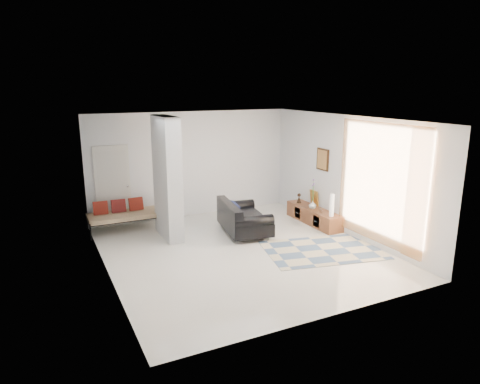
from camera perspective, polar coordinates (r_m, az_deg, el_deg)
name	(u,v)px	position (r m, az deg, el deg)	size (l,w,h in m)	color
floor	(241,251)	(9.25, 0.16, -7.87)	(6.00, 6.00, 0.00)	beige
ceiling	(241,119)	(8.61, 0.17, 9.70)	(6.00, 6.00, 0.00)	white
wall_back	(192,164)	(11.54, -6.43, 3.69)	(6.00, 6.00, 0.00)	white
wall_front	(332,230)	(6.38, 12.18, -5.01)	(6.00, 6.00, 0.00)	white
wall_left	(104,203)	(8.04, -17.72, -1.41)	(6.00, 6.00, 0.00)	white
wall_right	(347,176)	(10.31, 14.03, 2.13)	(6.00, 6.00, 0.00)	white
partition_column	(167,178)	(9.90, -9.69, 1.87)	(0.35, 1.20, 2.80)	#B1B6B8
hallway_door	(113,186)	(11.07, -16.59, 0.74)	(0.85, 0.06, 2.04)	silver
curtain	(380,184)	(9.41, 18.13, 1.06)	(2.55, 2.55, 0.00)	orange
wall_art	(323,159)	(10.94, 10.97, 4.28)	(0.04, 0.45, 0.55)	#341E0E
media_console	(314,216)	(11.15, 9.80, -3.12)	(0.45, 1.87, 0.80)	brown
loveseat	(242,219)	(10.24, 0.24, -3.58)	(1.18, 1.74, 0.76)	silver
daybed	(126,214)	(10.78, -15.01, -2.83)	(1.85, 0.80, 0.77)	black
area_rug	(323,250)	(9.46, 10.98, -7.60)	(2.44, 1.63, 0.01)	#C1B693
cylinder_lamp	(332,205)	(10.45, 12.15, -1.73)	(0.10, 0.10, 0.54)	white
bronze_figurine	(299,198)	(11.52, 7.88, -0.81)	(0.13, 0.13, 0.26)	#301F15
vase	(313,205)	(11.04, 9.65, -1.69)	(0.19, 0.19, 0.20)	white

